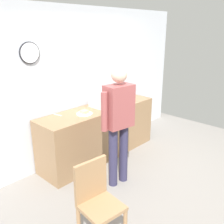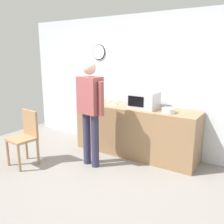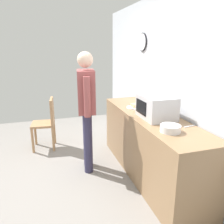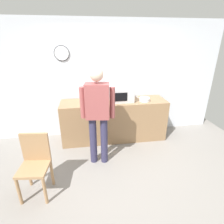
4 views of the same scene
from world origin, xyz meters
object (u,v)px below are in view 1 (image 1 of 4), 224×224
Objects in this scene: fork_utensil at (113,99)px; spoon_utensil at (58,115)px; wooden_chair at (97,199)px; microwave at (106,98)px; person_standing at (119,118)px; sandwich_plate at (84,113)px; salad_bowl at (128,99)px.

spoon_utensil is at bearing -179.94° from fork_utensil.
microwave is at bearing 41.74° from wooden_chair.
fork_utensil is 0.10× the size of person_standing.
person_standing is (-0.57, -0.82, -0.03)m from microwave.
salad_bowl reaches higher than sandwich_plate.
microwave is 0.50m from fork_utensil.
salad_bowl is at bearing -10.10° from microwave.
sandwich_plate is 1.54× the size of spoon_utensil.
salad_bowl is at bearing 33.89° from person_standing.
salad_bowl is 0.33m from fork_utensil.
microwave reaches higher than fork_utensil.
fork_utensil is at bearing 27.94° from microwave.
sandwich_plate is 0.76m from person_standing.
spoon_utensil is at bearing 167.37° from salad_bowl.
salad_bowl reaches higher than spoon_utensil.
fork_utensil is at bearing 46.24° from person_standing.
sandwich_plate is 0.15× the size of person_standing.
sandwich_plate is at bearing 88.97° from person_standing.
microwave is 0.53× the size of wooden_chair.
sandwich_plate is 1.70m from wooden_chair.
microwave is at bearing 54.85° from person_standing.
microwave is at bearing 169.90° from salad_bowl.
microwave is 0.92m from spoon_utensil.
microwave is 0.28× the size of person_standing.
sandwich_plate reaches higher than wooden_chair.
fork_utensil is at bearing 39.17° from wooden_chair.
microwave is at bearing -152.06° from fork_utensil.
spoon_utensil is (-1.39, 0.31, -0.04)m from salad_bowl.
microwave is 2.14m from wooden_chair.
salad_bowl is 1.42m from spoon_utensil.
person_standing is (0.31, -1.04, 0.12)m from spoon_utensil.
microwave reaches higher than spoon_utensil.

